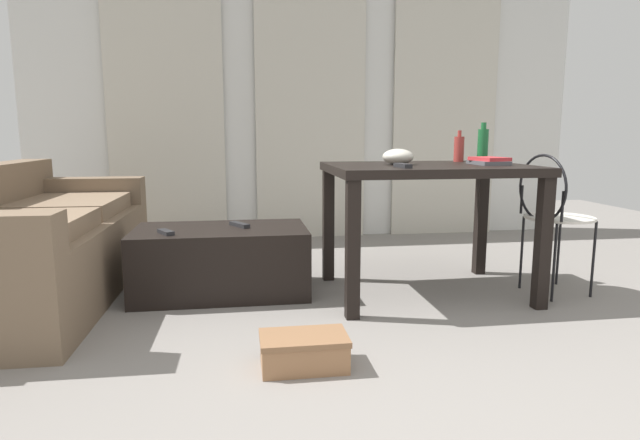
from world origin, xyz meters
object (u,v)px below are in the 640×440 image
object	(u,v)px
coffee_table	(221,261)
tv_remote_secondary	(166,232)
couch	(32,246)
tv_remote_on_table	(403,166)
bowl	(398,157)
wire_chair	(551,207)
bottle_near	(459,149)
bottle_far	(483,145)
craft_table	(427,183)
shoebox	(304,351)
book_stack	(489,161)
tv_remote_primary	(239,225)

from	to	relation	value
coffee_table	tv_remote_secondary	xyz separation A→B (m)	(-0.30, -0.15, 0.21)
couch	tv_remote_on_table	bearing A→B (deg)	-13.41
tv_remote_secondary	coffee_table	bearing A→B (deg)	-2.87
bowl	coffee_table	bearing A→B (deg)	171.22
wire_chair	tv_remote_on_table	distance (m)	1.01
bottle_near	bottle_far	world-z (taller)	bottle_far
bottle_near	couch	bearing A→B (deg)	-178.73
bottle_near	craft_table	bearing A→B (deg)	-136.52
craft_table	wire_chair	xyz separation A→B (m)	(0.73, -0.13, -0.14)
couch	shoebox	bearing A→B (deg)	-38.84
wire_chair	book_stack	distance (m)	0.47
bottle_near	tv_remote_on_table	distance (m)	0.79
craft_table	bottle_far	world-z (taller)	bottle_far
craft_table	bowl	size ratio (longest dim) A/B	6.37
book_stack	couch	bearing A→B (deg)	173.69
coffee_table	bowl	world-z (taller)	bowl
craft_table	couch	bearing A→B (deg)	173.99
bottle_near	tv_remote_on_table	bearing A→B (deg)	-134.93
craft_table	tv_remote_secondary	xyz separation A→B (m)	(-1.54, 0.03, -0.26)
bowl	shoebox	size ratio (longest dim) A/B	0.50
craft_table	tv_remote_secondary	distance (m)	1.56
coffee_table	bowl	bearing A→B (deg)	-8.78
bowl	tv_remote_on_table	distance (m)	0.28
craft_table	tv_remote_on_table	bearing A→B (deg)	-132.91
bowl	book_stack	world-z (taller)	bowl
couch	bottle_near	world-z (taller)	bottle_near
tv_remote_primary	couch	bearing A→B (deg)	147.69
wire_chair	couch	bearing A→B (deg)	173.02
bottle_far	tv_remote_secondary	xyz separation A→B (m)	(-2.00, -0.22, -0.48)
wire_chair	tv_remote_primary	bearing A→B (deg)	169.32
couch	tv_remote_primary	bearing A→B (deg)	-1.22
bottle_far	tv_remote_on_table	distance (m)	0.87
couch	tv_remote_on_table	xyz separation A→B (m)	(2.10, -0.50, 0.48)
couch	tv_remote_primary	xyz separation A→B (m)	(1.21, -0.03, 0.10)
bottle_near	bottle_far	xyz separation A→B (m)	(0.14, -0.05, 0.03)
wire_chair	tv_remote_secondary	bearing A→B (deg)	175.88
couch	tv_remote_secondary	world-z (taller)	couch
bottle_near	bottle_far	distance (m)	0.15
bottle_near	coffee_table	bearing A→B (deg)	-175.54
wire_chair	bowl	world-z (taller)	bowl
craft_table	book_stack	distance (m)	0.39
wire_chair	book_stack	world-z (taller)	wire_chair
tv_remote_on_table	bottle_near	bearing A→B (deg)	37.98
couch	craft_table	world-z (taller)	craft_table
bowl	tv_remote_primary	xyz separation A→B (m)	(-0.94, 0.20, -0.42)
coffee_table	craft_table	world-z (taller)	craft_table
bottle_near	shoebox	distance (m)	1.89
tv_remote_on_table	tv_remote_primary	distance (m)	1.07
bottle_far	bowl	size ratio (longest dim) A/B	1.38
tv_remote_primary	tv_remote_on_table	bearing A→B (deg)	-59.30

